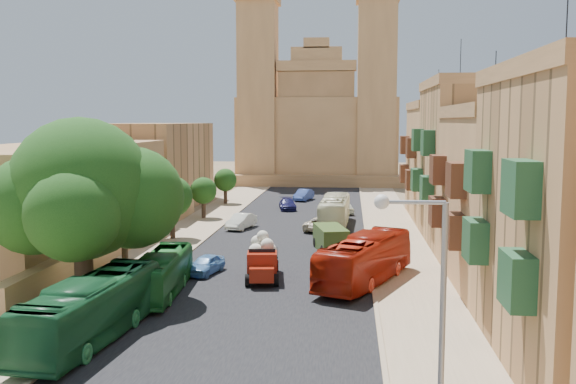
% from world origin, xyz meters
% --- Properties ---
extents(ground, '(260.00, 260.00, 0.00)m').
position_xyz_m(ground, '(0.00, 0.00, 0.00)').
color(ground, brown).
extents(road_surface, '(14.00, 140.00, 0.01)m').
position_xyz_m(road_surface, '(0.00, 30.00, 0.01)').
color(road_surface, black).
rests_on(road_surface, ground).
extents(sidewalk_east, '(5.00, 140.00, 0.01)m').
position_xyz_m(sidewalk_east, '(9.50, 30.00, 0.01)').
color(sidewalk_east, tan).
rests_on(sidewalk_east, ground).
extents(sidewalk_west, '(5.00, 140.00, 0.01)m').
position_xyz_m(sidewalk_west, '(-9.50, 30.00, 0.01)').
color(sidewalk_west, tan).
rests_on(sidewalk_west, ground).
extents(kerb_east, '(0.25, 140.00, 0.12)m').
position_xyz_m(kerb_east, '(7.00, 30.00, 0.06)').
color(kerb_east, tan).
rests_on(kerb_east, ground).
extents(kerb_west, '(0.25, 140.00, 0.12)m').
position_xyz_m(kerb_west, '(-7.00, 30.00, 0.06)').
color(kerb_west, tan).
rests_on(kerb_west, ground).
extents(townhouse_b, '(9.00, 14.00, 14.90)m').
position_xyz_m(townhouse_b, '(15.95, 11.00, 5.66)').
color(townhouse_b, '#AF7F4F').
rests_on(townhouse_b, ground).
extents(townhouse_c, '(9.00, 14.00, 17.40)m').
position_xyz_m(townhouse_c, '(15.95, 25.00, 6.91)').
color(townhouse_c, tan).
rests_on(townhouse_c, ground).
extents(townhouse_d, '(9.00, 14.00, 15.90)m').
position_xyz_m(townhouse_d, '(15.95, 39.00, 6.16)').
color(townhouse_d, '#AF7F4F').
rests_on(townhouse_d, ground).
extents(west_wall, '(1.00, 40.00, 1.80)m').
position_xyz_m(west_wall, '(-12.50, 20.00, 0.90)').
color(west_wall, '#AF7F4F').
rests_on(west_wall, ground).
extents(west_building_low, '(10.00, 28.00, 8.40)m').
position_xyz_m(west_building_low, '(-18.00, 18.00, 4.20)').
color(west_building_low, '#9B6F44').
rests_on(west_building_low, ground).
extents(west_building_mid, '(10.00, 22.00, 10.00)m').
position_xyz_m(west_building_mid, '(-18.00, 44.00, 5.00)').
color(west_building_mid, tan).
rests_on(west_building_mid, ground).
extents(church, '(28.00, 22.50, 36.30)m').
position_xyz_m(church, '(-0.00, 78.61, 9.52)').
color(church, '#AF7F4F').
rests_on(church, ground).
extents(ficus_tree, '(10.53, 9.69, 10.53)m').
position_xyz_m(ficus_tree, '(-9.41, 4.01, 6.23)').
color(ficus_tree, '#39281C').
rests_on(ficus_tree, ground).
extents(street_tree_a, '(3.41, 3.41, 5.25)m').
position_xyz_m(street_tree_a, '(-10.00, 12.00, 3.51)').
color(street_tree_a, '#39281C').
rests_on(street_tree_a, ground).
extents(street_tree_b, '(3.59, 3.59, 5.51)m').
position_xyz_m(street_tree_b, '(-10.00, 24.00, 3.70)').
color(street_tree_b, '#39281C').
rests_on(street_tree_b, ground).
extents(street_tree_c, '(2.83, 2.83, 4.36)m').
position_xyz_m(street_tree_c, '(-10.00, 36.00, 2.91)').
color(street_tree_c, '#39281C').
rests_on(street_tree_c, ground).
extents(street_tree_d, '(2.86, 2.86, 4.40)m').
position_xyz_m(street_tree_d, '(-10.00, 48.00, 2.93)').
color(street_tree_d, '#39281C').
rests_on(street_tree_d, ground).
extents(streetlamp, '(2.11, 0.44, 8.22)m').
position_xyz_m(streetlamp, '(7.72, -12.00, 5.20)').
color(streetlamp, gray).
rests_on(streetlamp, ground).
extents(red_truck, '(2.62, 5.45, 3.07)m').
position_xyz_m(red_truck, '(-0.15, 10.39, 1.35)').
color(red_truck, maroon).
rests_on(red_truck, ground).
extents(olive_pickup, '(3.07, 5.02, 1.93)m').
position_xyz_m(olive_pickup, '(4.00, 20.00, 0.94)').
color(olive_pickup, '#38541F').
rests_on(olive_pickup, ground).
extents(bus_green_south, '(3.50, 11.00, 3.01)m').
position_xyz_m(bus_green_south, '(-6.50, -2.09, 1.51)').
color(bus_green_south, '#1A5B2F').
rests_on(bus_green_south, ground).
extents(bus_green_north, '(2.75, 9.23, 2.54)m').
position_xyz_m(bus_green_north, '(-5.61, 6.03, 1.27)').
color(bus_green_north, '#1A6827').
rests_on(bus_green_north, ground).
extents(bus_red_east, '(6.57, 11.10, 3.05)m').
position_xyz_m(bus_red_east, '(6.50, 9.93, 1.53)').
color(bus_red_east, '#9E1A0A').
rests_on(bus_red_east, ground).
extents(bus_cream_east, '(2.92, 10.79, 2.98)m').
position_xyz_m(bus_cream_east, '(4.00, 32.13, 1.49)').
color(bus_cream_east, beige).
rests_on(bus_cream_east, ground).
extents(car_blue_a, '(2.32, 4.01, 1.28)m').
position_xyz_m(car_blue_a, '(-4.17, 11.38, 0.64)').
color(car_blue_a, '#528BC7').
rests_on(car_blue_a, ground).
extents(car_white_a, '(2.57, 4.61, 1.44)m').
position_xyz_m(car_white_a, '(-4.86, 29.58, 0.72)').
color(car_white_a, white).
rests_on(car_white_a, ground).
extents(car_cream, '(3.66, 5.16, 1.31)m').
position_xyz_m(car_cream, '(2.88, 29.22, 0.65)').
color(car_cream, beige).
rests_on(car_cream, ground).
extents(car_dkblue, '(2.56, 4.76, 1.31)m').
position_xyz_m(car_dkblue, '(-1.73, 43.21, 0.66)').
color(car_dkblue, '#121344').
rests_on(car_dkblue, ground).
extents(car_white_b, '(2.37, 3.99, 1.27)m').
position_xyz_m(car_white_b, '(4.93, 40.50, 0.64)').
color(car_white_b, white).
rests_on(car_white_b, ground).
extents(car_blue_b, '(2.58, 4.62, 1.44)m').
position_xyz_m(car_blue_b, '(-0.50, 52.05, 0.72)').
color(car_blue_b, '#2F4794').
rests_on(car_blue_b, ground).
extents(pedestrian_a, '(0.72, 0.59, 1.71)m').
position_xyz_m(pedestrian_a, '(8.03, 13.56, 0.86)').
color(pedestrian_a, '#232127').
rests_on(pedestrian_a, ground).
extents(pedestrian_c, '(0.68, 1.15, 1.84)m').
position_xyz_m(pedestrian_c, '(7.50, 16.16, 0.92)').
color(pedestrian_c, '#353537').
rests_on(pedestrian_c, ground).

